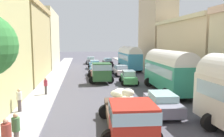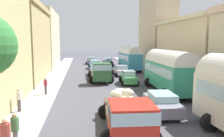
{
  "view_description": "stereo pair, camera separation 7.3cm",
  "coord_description": "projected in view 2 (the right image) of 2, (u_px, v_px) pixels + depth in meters",
  "views": [
    {
      "loc": [
        -3.79,
        -4.26,
        4.94
      ],
      "look_at": [
        0.0,
        21.79,
        1.71
      ],
      "focal_mm": 35.11,
      "sensor_mm": 36.0,
      "label": 1
    },
    {
      "loc": [
        -3.72,
        -4.27,
        4.94
      ],
      "look_at": [
        0.0,
        21.79,
        1.71
      ],
      "focal_mm": 35.11,
      "sensor_mm": 36.0,
      "label": 2
    }
  ],
  "objects": [
    {
      "name": "cargo_truck_0",
      "position": [
        127.0,
        114.0,
        11.47
      ],
      "size": [
        3.15,
        6.85,
        2.16
      ],
      "color": "#AE261A",
      "rests_on": "ground"
    },
    {
      "name": "pedestrian_1",
      "position": [
        46.0,
        85.0,
        20.0
      ],
      "size": [
        0.43,
        0.43,
        1.69
      ],
      "color": "#504A49",
      "rests_on": "ground"
    },
    {
      "name": "car_2",
      "position": [
        91.0,
        60.0,
        49.03
      ],
      "size": [
        2.51,
        4.09,
        1.59
      ],
      "color": "gray",
      "rests_on": "ground"
    },
    {
      "name": "car_4",
      "position": [
        129.0,
        77.0,
        25.72
      ],
      "size": [
        2.29,
        3.87,
        1.57
      ],
      "color": "#449353",
      "rests_on": "ground"
    },
    {
      "name": "car_3",
      "position": [
        162.0,
        103.0,
        15.16
      ],
      "size": [
        2.55,
        4.33,
        1.43
      ],
      "color": "gray",
      "rests_on": "ground"
    },
    {
      "name": "cargo_truck_1",
      "position": [
        100.0,
        72.0,
        26.84
      ],
      "size": [
        3.01,
        6.71,
        2.48
      ],
      "color": "#2C5930",
      "rests_on": "ground"
    },
    {
      "name": "parked_bus_1",
      "position": [
        168.0,
        69.0,
        21.33
      ],
      "size": [
        3.51,
        8.89,
        4.12
      ],
      "color": "#308D73",
      "rests_on": "ground"
    },
    {
      "name": "sidewalk_left",
      "position": [
        56.0,
        76.0,
        30.82
      ],
      "size": [
        2.5,
        70.0,
        0.14
      ],
      "primitive_type": "cube",
      "color": "#A7A4A5",
      "rests_on": "ground"
    },
    {
      "name": "building_right_3",
      "position": [
        156.0,
        30.0,
        41.43
      ],
      "size": [
        4.46,
        10.59,
        14.22
      ],
      "color": "tan",
      "rests_on": "ground"
    },
    {
      "name": "ground_plane",
      "position": [
        107.0,
        76.0,
        31.85
      ],
      "size": [
        154.0,
        154.0,
        0.0
      ],
      "primitive_type": "plane",
      "color": "#4A4851"
    },
    {
      "name": "pedestrian_0",
      "position": [
        15.0,
        130.0,
        9.65
      ],
      "size": [
        0.49,
        0.49,
        1.84
      ],
      "color": "slate",
      "rests_on": "ground"
    },
    {
      "name": "building_left_3",
      "position": [
        45.0,
        39.0,
        42.92
      ],
      "size": [
        4.4,
        14.51,
        10.76
      ],
      "color": "beige",
      "rests_on": "ground"
    },
    {
      "name": "pedestrian_2",
      "position": [
        6.0,
        137.0,
        9.05
      ],
      "size": [
        0.51,
        0.51,
        1.82
      ],
      "color": "#4C474D",
      "rests_on": "ground"
    },
    {
      "name": "building_right_2",
      "position": [
        195.0,
        49.0,
        28.98
      ],
      "size": [
        6.24,
        14.06,
        7.97
      ],
      "color": "beige",
      "rests_on": "ground"
    },
    {
      "name": "pedestrian_3",
      "position": [
        19.0,
        99.0,
        15.07
      ],
      "size": [
        0.52,
        0.52,
        1.74
      ],
      "color": "#51464B",
      "rests_on": "ground"
    },
    {
      "name": "car_5",
      "position": [
        121.0,
        70.0,
        32.25
      ],
      "size": [
        2.5,
        3.88,
        1.51
      ],
      "color": "silver",
      "rests_on": "ground"
    },
    {
      "name": "car_6",
      "position": [
        108.0,
        62.0,
        45.03
      ],
      "size": [
        2.3,
        3.99,
        1.6
      ],
      "color": "black",
      "rests_on": "ground"
    },
    {
      "name": "building_left_2",
      "position": [
        26.0,
        43.0,
        28.33
      ],
      "size": [
        4.9,
        13.39,
        9.57
      ],
      "color": "tan",
      "rests_on": "ground"
    },
    {
      "name": "parked_bus_2",
      "position": [
        129.0,
        57.0,
        37.78
      ],
      "size": [
        3.29,
        8.54,
        4.14
      ],
      "color": "teal",
      "rests_on": "ground"
    },
    {
      "name": "car_1",
      "position": [
        95.0,
        64.0,
        40.31
      ],
      "size": [
        2.35,
        4.28,
        1.54
      ],
      "color": "#3F8FC4",
      "rests_on": "ground"
    },
    {
      "name": "car_0",
      "position": [
        97.0,
        70.0,
        32.57
      ],
      "size": [
        2.56,
        4.17,
        1.51
      ],
      "color": "#4693C5",
      "rests_on": "ground"
    },
    {
      "name": "sidewalk_right",
      "position": [
        155.0,
        74.0,
        32.86
      ],
      "size": [
        2.5,
        70.0,
        0.14
      ],
      "primitive_type": "cube",
      "color": "#9F9A92",
      "rests_on": "ground"
    }
  ]
}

